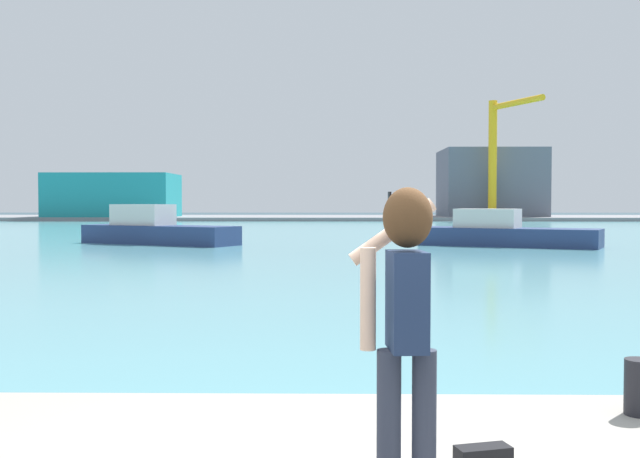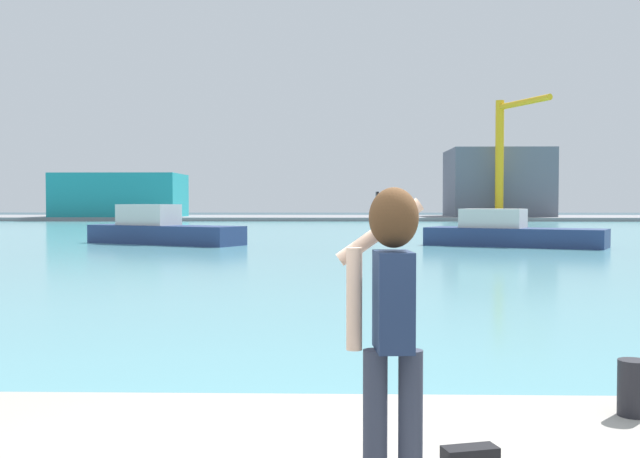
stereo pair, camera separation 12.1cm
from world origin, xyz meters
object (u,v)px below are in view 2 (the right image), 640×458
at_px(person_photographer, 391,307).
at_px(harbor_bollard, 633,388).
at_px(warehouse_left, 121,195).
at_px(warehouse_right, 497,183).
at_px(port_crane, 505,146).
at_px(boat_moored_2, 510,233).
at_px(boat_moored, 161,230).

xyz_separation_m(person_photographer, harbor_bollard, (1.99, 1.60, -0.85)).
bearing_deg(warehouse_left, harbor_bollard, -71.18).
bearing_deg(warehouse_right, warehouse_left, -175.07).
relative_size(warehouse_right, port_crane, 0.90).
bearing_deg(warehouse_left, person_photographer, -72.67).
relative_size(boat_moored_2, port_crane, 0.64).
distance_m(harbor_bollard, boat_moored, 35.02).
distance_m(boat_moored_2, warehouse_left, 65.60).
bearing_deg(person_photographer, boat_moored_2, -18.00).
relative_size(harbor_bollard, boat_moored_2, 0.05).
height_order(boat_moored, warehouse_left, warehouse_left).
distance_m(harbor_bollard, warehouse_left, 91.38).
distance_m(person_photographer, warehouse_right, 94.32).
bearing_deg(port_crane, boat_moored_2, -102.09).
height_order(person_photographer, port_crane, port_crane).
bearing_deg(person_photographer, boat_moored, 11.40).
bearing_deg(warehouse_left, boat_moored_2, -57.06).
relative_size(boat_moored, warehouse_right, 0.72).
height_order(boat_moored, warehouse_right, warehouse_right).
distance_m(boat_moored, boat_moored_2, 17.86).
bearing_deg(boat_moored_2, warehouse_right, 104.60).
bearing_deg(boat_moored_2, harbor_bollard, -75.27).
distance_m(boat_moored_2, port_crane, 52.53).
bearing_deg(person_photographer, warehouse_right, -16.32).
bearing_deg(port_crane, warehouse_left, 174.75).
relative_size(person_photographer, warehouse_right, 0.14).
bearing_deg(boat_moored, person_photographer, -46.50).
bearing_deg(warehouse_right, boat_moored_2, -101.24).
bearing_deg(port_crane, person_photographer, -102.80).
bearing_deg(warehouse_left, port_crane, -5.25).
relative_size(person_photographer, warehouse_left, 0.12).
relative_size(harbor_bollard, warehouse_right, 0.04).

